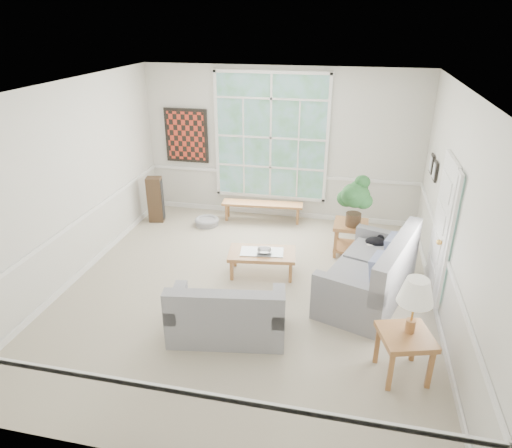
{
  "coord_description": "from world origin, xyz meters",
  "views": [
    {
      "loc": [
        1.38,
        -5.73,
        3.83
      ],
      "look_at": [
        0.1,
        0.2,
        1.05
      ],
      "focal_mm": 32.0,
      "sensor_mm": 36.0,
      "label": 1
    }
  ],
  "objects_px": {
    "end_table": "(350,238)",
    "side_table": "(403,354)",
    "loveseat_right": "(369,266)",
    "loveseat_front": "(227,308)",
    "coffee_table": "(262,263)"
  },
  "relations": [
    {
      "from": "side_table",
      "to": "end_table",
      "type": "bearing_deg",
      "value": 103.18
    },
    {
      "from": "loveseat_right",
      "to": "end_table",
      "type": "bearing_deg",
      "value": 120.98
    },
    {
      "from": "loveseat_right",
      "to": "coffee_table",
      "type": "bearing_deg",
      "value": -171.87
    },
    {
      "from": "loveseat_front",
      "to": "side_table",
      "type": "distance_m",
      "value": 2.2
    },
    {
      "from": "end_table",
      "to": "side_table",
      "type": "height_order",
      "value": "end_table"
    },
    {
      "from": "loveseat_front",
      "to": "end_table",
      "type": "height_order",
      "value": "loveseat_front"
    },
    {
      "from": "end_table",
      "to": "loveseat_front",
      "type": "bearing_deg",
      "value": -119.68
    },
    {
      "from": "loveseat_front",
      "to": "side_table",
      "type": "bearing_deg",
      "value": -16.8
    },
    {
      "from": "coffee_table",
      "to": "end_table",
      "type": "relative_size",
      "value": 1.84
    },
    {
      "from": "loveseat_right",
      "to": "loveseat_front",
      "type": "relative_size",
      "value": 1.27
    },
    {
      "from": "coffee_table",
      "to": "side_table",
      "type": "bearing_deg",
      "value": -50.56
    },
    {
      "from": "end_table",
      "to": "side_table",
      "type": "distance_m",
      "value": 3.0
    },
    {
      "from": "loveseat_right",
      "to": "loveseat_front",
      "type": "bearing_deg",
      "value": -125.47
    },
    {
      "from": "loveseat_right",
      "to": "coffee_table",
      "type": "relative_size",
      "value": 1.78
    },
    {
      "from": "end_table",
      "to": "side_table",
      "type": "bearing_deg",
      "value": -76.82
    }
  ]
}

